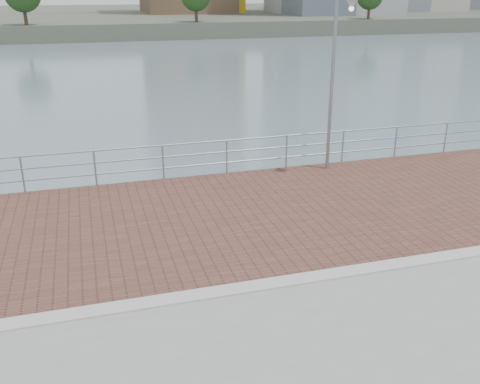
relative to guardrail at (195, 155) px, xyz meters
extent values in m
plane|color=slate|center=(0.00, -7.00, -2.69)|extent=(400.00, 400.00, 0.00)
cube|color=brown|center=(0.00, -3.40, -0.68)|extent=(40.00, 6.80, 0.02)
cube|color=#B7B5AD|center=(0.00, -7.00, -0.66)|extent=(40.00, 0.40, 0.06)
cube|color=#4C5142|center=(0.00, 115.50, -1.44)|extent=(320.00, 95.00, 2.50)
cylinder|color=#8C9EA8|center=(-5.13, 0.00, -0.14)|extent=(0.06, 0.06, 1.10)
cylinder|color=#8C9EA8|center=(-3.08, 0.00, -0.14)|extent=(0.06, 0.06, 1.10)
cylinder|color=#8C9EA8|center=(-1.03, 0.00, -0.14)|extent=(0.06, 0.06, 1.10)
cylinder|color=#8C9EA8|center=(1.03, 0.00, -0.14)|extent=(0.06, 0.06, 1.10)
cylinder|color=#8C9EA8|center=(3.08, 0.00, -0.14)|extent=(0.06, 0.06, 1.10)
cylinder|color=#8C9EA8|center=(5.13, 0.00, -0.14)|extent=(0.06, 0.06, 1.10)
cylinder|color=#8C9EA8|center=(7.18, 0.00, -0.14)|extent=(0.06, 0.06, 1.10)
cylinder|color=#8C9EA8|center=(9.24, 0.00, -0.14)|extent=(0.06, 0.06, 1.10)
cylinder|color=#8C9EA8|center=(0.00, 0.00, 0.41)|extent=(39.00, 0.05, 0.05)
cylinder|color=#8C9EA8|center=(0.00, 0.00, 0.03)|extent=(39.00, 0.05, 0.05)
cylinder|color=#8C9EA8|center=(0.00, 0.00, -0.33)|extent=(39.00, 0.05, 0.05)
cylinder|color=gray|center=(4.34, -0.50, 2.13)|extent=(0.11, 0.11, 5.65)
cylinder|color=#473323|center=(-10.00, 70.00, 1.79)|extent=(0.50, 0.50, 3.97)
cylinder|color=#473323|center=(15.00, 70.00, 1.63)|extent=(0.50, 0.50, 3.64)
cylinder|color=#473323|center=(45.00, 70.00, 1.52)|extent=(0.50, 0.50, 3.42)
camera|label=1|loc=(-3.21, -15.88, 4.97)|focal=40.00mm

